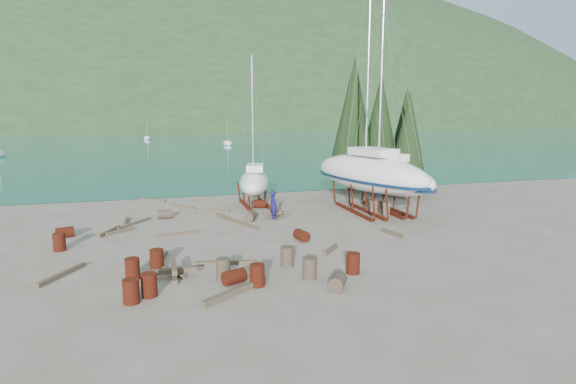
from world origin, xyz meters
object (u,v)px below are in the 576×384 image
object	(u,v)px
large_sailboat_near	(369,173)
worker	(274,205)
small_sailboat_shore	(254,182)
large_sailboat_far	(382,176)

from	to	relation	value
large_sailboat_near	worker	distance (m)	7.05
large_sailboat_near	small_sailboat_shore	distance (m)	8.35
worker	large_sailboat_near	bearing A→B (deg)	-97.75
small_sailboat_shore	worker	distance (m)	4.81
large_sailboat_far	worker	distance (m)	7.75
large_sailboat_far	small_sailboat_shore	world-z (taller)	large_sailboat_far
small_sailboat_shore	worker	size ratio (longest dim) A/B	5.87
large_sailboat_near	small_sailboat_shore	bearing A→B (deg)	133.93
large_sailboat_near	large_sailboat_far	distance (m)	0.88
large_sailboat_near	worker	world-z (taller)	large_sailboat_near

